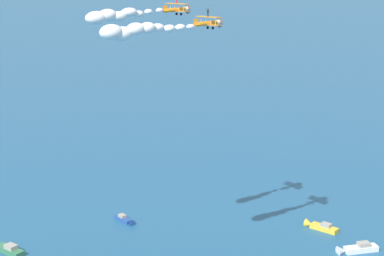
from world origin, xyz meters
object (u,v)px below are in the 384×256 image
at_px(motorboat_near_centre, 320,226).
at_px(motorboat_far_stbd, 356,249).
at_px(biplane_wingman, 208,23).
at_px(motorboat_inshore, 125,220).
at_px(motorboat_mid_cluster, 6,248).
at_px(wingwalker_wingman, 208,12).
at_px(biplane_lead, 177,9).

bearing_deg(motorboat_near_centre, motorboat_far_stbd, -68.62).
bearing_deg(biplane_wingman, motorboat_inshore, 116.33).
xyz_separation_m(motorboat_mid_cluster, wingwalker_wingman, (50.12, -22.47, 63.05)).
xyz_separation_m(motorboat_inshore, biplane_wingman, (19.78, -39.98, 61.13)).
distance_m(motorboat_near_centre, motorboat_inshore, 54.47).
relative_size(motorboat_near_centre, wingwalker_wingman, 5.03).
bearing_deg(biplane_lead, motorboat_near_centre, 26.12).
distance_m(motorboat_near_centre, motorboat_mid_cluster, 84.68).
bearing_deg(motorboat_inshore, wingwalker_wingman, -63.68).
relative_size(motorboat_far_stbd, motorboat_mid_cluster, 1.11).
bearing_deg(biplane_lead, wingwalker_wingman, -62.79).
xyz_separation_m(motorboat_far_stbd, wingwalker_wingman, (-39.96, -16.41, 63.06)).
relative_size(motorboat_near_centre, biplane_lead, 1.28).
bearing_deg(biplane_wingman, wingwalker_wingman, 117.05).
distance_m(motorboat_near_centre, biplane_lead, 76.79).
height_order(motorboat_mid_cluster, biplane_wingman, biplane_wingman).
xyz_separation_m(motorboat_near_centre, motorboat_far_stbd, (5.87, -14.99, 0.09)).
xyz_separation_m(motorboat_near_centre, motorboat_inshore, (-53.81, 8.46, -0.17)).
relative_size(motorboat_near_centre, motorboat_far_stbd, 0.79).
xyz_separation_m(motorboat_far_stbd, motorboat_inshore, (-59.68, 23.45, -0.25)).
xyz_separation_m(motorboat_mid_cluster, biplane_wingman, (50.18, -22.59, 60.87)).
bearing_deg(wingwalker_wingman, motorboat_far_stbd, 22.33).
xyz_separation_m(motorboat_inshore, motorboat_mid_cluster, (-30.40, -17.39, 0.26)).
height_order(biplane_lead, wingwalker_wingman, biplane_lead).
distance_m(motorboat_mid_cluster, biplane_lead, 77.12).
height_order(biplane_lead, biplane_wingman, biplane_lead).
bearing_deg(motorboat_mid_cluster, motorboat_far_stbd, -3.85).
bearing_deg(motorboat_far_stbd, biplane_wingman, -157.49).
distance_m(motorboat_far_stbd, motorboat_inshore, 64.12).
height_order(motorboat_inshore, biplane_lead, biplane_lead).
bearing_deg(biplane_wingman, motorboat_mid_cluster, 155.76).
bearing_deg(motorboat_far_stbd, biplane_lead, -174.19).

